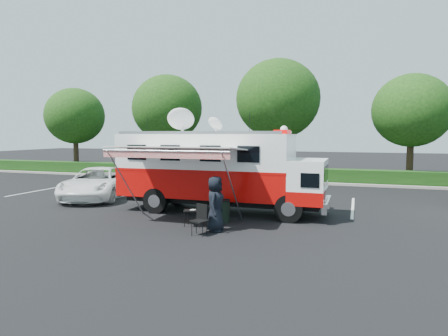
{
  "coord_description": "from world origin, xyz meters",
  "views": [
    {
      "loc": [
        5.62,
        -16.31,
        3.45
      ],
      "look_at": [
        0.0,
        0.5,
        1.9
      ],
      "focal_mm": 32.0,
      "sensor_mm": 36.0,
      "label": 1
    }
  ],
  "objects_px": {
    "white_suv": "(98,198)",
    "folding_table": "(194,211)",
    "command_truck": "(219,170)",
    "trash_bin": "(223,211)"
  },
  "relations": [
    {
      "from": "white_suv",
      "to": "trash_bin",
      "type": "distance_m",
      "value": 8.8
    },
    {
      "from": "white_suv",
      "to": "trash_bin",
      "type": "relative_size",
      "value": 6.66
    },
    {
      "from": "white_suv",
      "to": "folding_table",
      "type": "relative_size",
      "value": 6.78
    },
    {
      "from": "white_suv",
      "to": "trash_bin",
      "type": "xyz_separation_m",
      "value": [
        8.15,
        -3.29,
        0.44
      ]
    },
    {
      "from": "white_suv",
      "to": "trash_bin",
      "type": "bearing_deg",
      "value": -39.98
    },
    {
      "from": "command_truck",
      "to": "trash_bin",
      "type": "height_order",
      "value": "command_truck"
    },
    {
      "from": "folding_table",
      "to": "trash_bin",
      "type": "bearing_deg",
      "value": 54.16
    },
    {
      "from": "command_truck",
      "to": "folding_table",
      "type": "distance_m",
      "value": 3.15
    },
    {
      "from": "command_truck",
      "to": "white_suv",
      "type": "relative_size",
      "value": 1.56
    },
    {
      "from": "command_truck",
      "to": "folding_table",
      "type": "bearing_deg",
      "value": -89.42
    }
  ]
}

